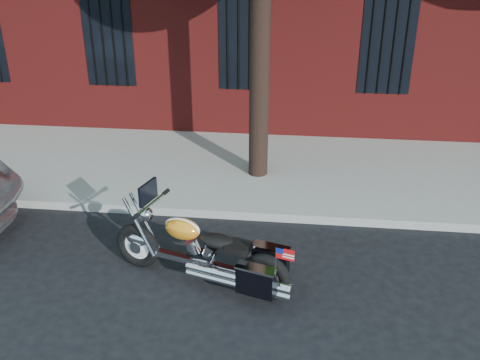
# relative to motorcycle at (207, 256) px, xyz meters

# --- Properties ---
(ground) EXTENTS (120.00, 120.00, 0.00)m
(ground) POSITION_rel_motorcycle_xyz_m (-0.10, 0.53, -0.47)
(ground) COLOR black
(ground) RESTS_ON ground
(curb) EXTENTS (40.00, 0.16, 0.15)m
(curb) POSITION_rel_motorcycle_xyz_m (-0.10, 1.91, -0.39)
(curb) COLOR gray
(curb) RESTS_ON ground
(sidewalk) EXTENTS (40.00, 3.60, 0.15)m
(sidewalk) POSITION_rel_motorcycle_xyz_m (-0.10, 3.79, -0.39)
(sidewalk) COLOR gray
(sidewalk) RESTS_ON ground
(motorcycle) EXTENTS (2.55, 1.29, 1.38)m
(motorcycle) POSITION_rel_motorcycle_xyz_m (0.00, 0.00, 0.00)
(motorcycle) COLOR black
(motorcycle) RESTS_ON ground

